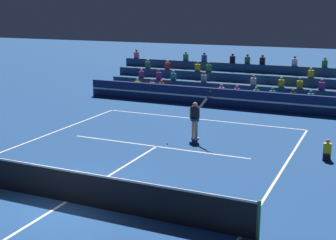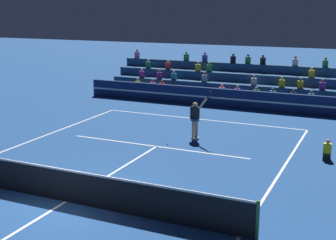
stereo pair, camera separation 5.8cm
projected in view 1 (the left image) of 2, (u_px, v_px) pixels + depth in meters
ground_plane at (67, 202)px, 14.38m from camera, size 120.00×120.00×0.00m
court_lines at (67, 202)px, 14.38m from camera, size 11.10×23.90×0.01m
tennis_net at (66, 185)px, 14.25m from camera, size 12.00×0.10×1.10m
sponsor_banner_wall at (222, 98)px, 27.93m from camera, size 18.00×0.26×1.10m
bleacher_stand at (237, 85)px, 30.67m from camera, size 17.04×3.80×2.83m
ball_kid_courtside at (327, 152)px, 18.25m from camera, size 0.30×0.36×0.84m
tennis_player at (195, 118)px, 20.93m from camera, size 1.23×0.50×2.37m
tennis_ball at (167, 144)px, 20.39m from camera, size 0.07×0.07×0.07m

